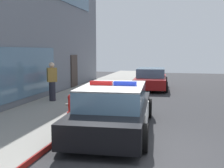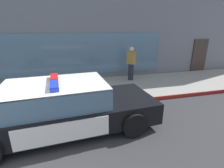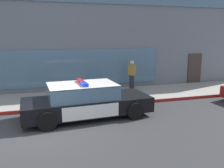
% 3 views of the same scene
% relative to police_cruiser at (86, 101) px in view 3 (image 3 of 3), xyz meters
% --- Properties ---
extents(ground, '(48.00, 48.00, 0.00)m').
position_rel_police_cruiser_xyz_m(ground, '(-1.98, -1.14, -0.68)').
color(ground, '#303033').
extents(sidewalk, '(48.00, 3.23, 0.15)m').
position_rel_police_cruiser_xyz_m(sidewalk, '(-1.98, 2.78, -0.61)').
color(sidewalk, gray).
rests_on(sidewalk, ground).
extents(curb_red_paint, '(28.80, 0.04, 0.14)m').
position_rel_police_cruiser_xyz_m(curb_red_paint, '(-1.98, 1.14, -0.61)').
color(curb_red_paint, maroon).
rests_on(curb_red_paint, ground).
extents(storefront_building, '(24.30, 9.41, 7.78)m').
position_rel_police_cruiser_xyz_m(storefront_building, '(0.85, 9.10, 3.21)').
color(storefront_building, slate).
rests_on(storefront_building, ground).
extents(police_cruiser, '(5.21, 2.41, 1.49)m').
position_rel_police_cruiser_xyz_m(police_cruiser, '(0.00, 0.00, 0.00)').
color(police_cruiser, black).
rests_on(police_cruiser, ground).
extents(fire_hydrant, '(0.34, 0.39, 0.73)m').
position_rel_police_cruiser_xyz_m(fire_hydrant, '(1.00, 1.76, -0.18)').
color(fire_hydrant, red).
rests_on(fire_hydrant, sidewalk).
extents(pedestrian_on_sidewalk, '(0.45, 0.47, 1.71)m').
position_rel_police_cruiser_xyz_m(pedestrian_on_sidewalk, '(3.33, 3.58, 0.33)').
color(pedestrian_on_sidewalk, '#23232D').
rests_on(pedestrian_on_sidewalk, sidewalk).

